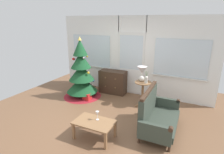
# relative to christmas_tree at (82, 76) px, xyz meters

# --- Properties ---
(ground_plane) EXTENTS (6.76, 6.76, 0.00)m
(ground_plane) POSITION_rel_christmas_tree_xyz_m (1.30, -1.07, -0.71)
(ground_plane) COLOR brown
(back_wall_with_door) EXTENTS (5.20, 0.14, 2.55)m
(back_wall_with_door) POSITION_rel_christmas_tree_xyz_m (1.30, 1.02, 0.57)
(back_wall_with_door) COLOR white
(back_wall_with_door) RESTS_ON ground
(christmas_tree) EXTENTS (1.22, 1.22, 1.94)m
(christmas_tree) POSITION_rel_christmas_tree_xyz_m (0.00, 0.00, 0.00)
(christmas_tree) COLOR #4C331E
(christmas_tree) RESTS_ON ground
(dresser_cabinet) EXTENTS (0.92, 0.47, 0.78)m
(dresser_cabinet) POSITION_rel_christmas_tree_xyz_m (0.77, 0.72, -0.32)
(dresser_cabinet) COLOR #3D281C
(dresser_cabinet) RESTS_ON ground
(settee_sofa) EXTENTS (0.75, 1.43, 0.96)m
(settee_sofa) POSITION_rel_christmas_tree_xyz_m (2.61, -0.81, -0.33)
(settee_sofa) COLOR #3D281C
(settee_sofa) RESTS_ON ground
(side_table) EXTENTS (0.50, 0.48, 0.72)m
(side_table) POSITION_rel_christmas_tree_xyz_m (1.96, 0.26, -0.20)
(side_table) COLOR #8E6642
(side_table) RESTS_ON ground
(table_lamp) EXTENTS (0.28, 0.28, 0.44)m
(table_lamp) POSITION_rel_christmas_tree_xyz_m (1.90, 0.30, 0.30)
(table_lamp) COLOR silver
(table_lamp) RESTS_ON side_table
(flower_vase) EXTENTS (0.11, 0.10, 0.35)m
(flower_vase) POSITION_rel_christmas_tree_xyz_m (2.06, 0.20, 0.13)
(flower_vase) COLOR beige
(flower_vase) RESTS_ON side_table
(coffee_table) EXTENTS (0.85, 0.53, 0.39)m
(coffee_table) POSITION_rel_christmas_tree_xyz_m (1.53, -1.71, -0.37)
(coffee_table) COLOR #8E6642
(coffee_table) RESTS_ON ground
(wine_glass) EXTENTS (0.08, 0.08, 0.20)m
(wine_glass) POSITION_rel_christmas_tree_xyz_m (1.55, -1.61, -0.17)
(wine_glass) COLOR silver
(wine_glass) RESTS_ON coffee_table
(gift_box) EXTENTS (0.22, 0.20, 0.22)m
(gift_box) POSITION_rel_christmas_tree_xyz_m (0.32, -0.20, -0.60)
(gift_box) COLOR red
(gift_box) RESTS_ON ground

